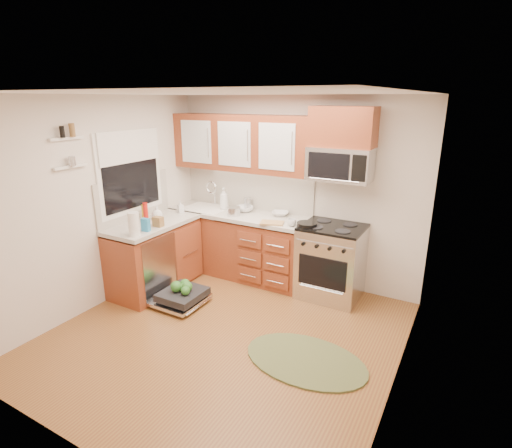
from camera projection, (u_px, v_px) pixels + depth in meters
The scene contains 38 objects.
floor at pixel (225, 335), 4.33m from camera, with size 3.50×3.50×0.00m, color brown.
ceiling at pixel (218, 93), 3.58m from camera, with size 3.50×3.50×0.00m, color white.
wall_back at pixel (294, 191), 5.41m from camera, with size 3.50×0.04×2.50m, color beige.
wall_front at pixel (66, 300), 2.50m from camera, with size 3.50×0.04×2.50m, color beige.
wall_left at pixel (100, 204), 4.77m from camera, with size 0.04×3.50×2.50m, color beige.
wall_right at pixel (407, 259), 3.14m from camera, with size 0.04×3.50×2.50m, color beige.
base_cabinet_back at pixel (238, 246), 5.75m from camera, with size 2.05×0.60×0.85m, color maroon.
base_cabinet_left at pixel (155, 258), 5.32m from camera, with size 0.60×1.25×0.85m, color maroon.
countertop_back at pixel (237, 214), 5.60m from camera, with size 2.07×0.64×0.05m, color #B8B3A8.
countertop_left at pixel (153, 224), 5.17m from camera, with size 0.64×1.27×0.05m, color #B8B3A8.
backsplash_back at pixel (247, 189), 5.75m from camera, with size 2.05×0.02×0.57m, color #B2AB9F.
backsplash_left at pixel (134, 198), 5.21m from camera, with size 0.02×1.25×0.57m, color #B2AB9F.
upper_cabinets at pixel (241, 143), 5.42m from camera, with size 2.05×0.35×0.75m, color maroon, non-canonical shape.
cabinet_over_mw at pixel (343, 127), 4.68m from camera, with size 0.76×0.35×0.47m, color maroon.
range at pixel (331, 262), 5.06m from camera, with size 0.76×0.64×0.95m, color silver, non-canonical shape.
microwave at pixel (340, 164), 4.79m from camera, with size 0.76×0.38×0.40m, color silver, non-canonical shape.
sink at pixel (206, 216), 5.86m from camera, with size 0.62×0.50×0.26m, color white, non-canonical shape.
dishwasher at pixel (180, 297), 4.95m from camera, with size 0.70×0.60×0.20m, color silver, non-canonical shape.
window at pixel (130, 173), 5.09m from camera, with size 0.03×1.05×1.05m, color white, non-canonical shape.
window_blind at pixel (129, 147), 4.98m from camera, with size 0.02×0.96×0.40m, color white.
shelf_upper at pixel (67, 138), 4.23m from camera, with size 0.04×0.40×0.03m, color white.
shelf_lower at pixel (71, 167), 4.32m from camera, with size 0.04×0.40×0.03m, color white.
rug at pixel (305, 360), 3.90m from camera, with size 1.23×0.80×0.02m, color #585F36, non-canonical shape.
skillet at pixel (307, 224), 4.91m from camera, with size 0.25×0.25×0.05m, color black.
stock_pot at pixel (234, 211), 5.45m from camera, with size 0.19×0.19×0.11m, color silver.
cutting_board at pixel (272, 223), 5.10m from camera, with size 0.30×0.19×0.02m, color #A8824D.
canister at pixel (248, 204), 5.71m from camera, with size 0.11×0.11×0.18m, color silver.
paper_towel_roll at pixel (134, 224), 4.62m from camera, with size 0.13×0.13×0.28m, color white.
mustard_bottle at pixel (144, 212), 5.25m from camera, with size 0.06×0.06×0.20m, color gold.
red_bottle at pixel (146, 212), 5.21m from camera, with size 0.06×0.06×0.24m, color #B6170F.
wooden_box at pixel (158, 222), 4.97m from camera, with size 0.12×0.09×0.12m, color brown.
blue_carton at pixel (146, 225), 4.79m from camera, with size 0.10×0.06×0.16m, color teal.
bowl_a at pixel (280, 214), 5.44m from camera, with size 0.23×0.23×0.06m, color #999999.
bowl_b at pixel (245, 209), 5.63m from camera, with size 0.24×0.24×0.08m, color #999999.
cup at pixel (292, 223), 4.99m from camera, with size 0.12×0.12×0.09m, color #999999.
soap_bottle_a at pixel (224, 199), 5.70m from camera, with size 0.12×0.12×0.31m, color #999999.
soap_bottle_b at pixel (180, 207), 5.56m from camera, with size 0.08×0.08×0.17m, color #999999.
soap_bottle_c at pixel (157, 213), 5.26m from camera, with size 0.14×0.14×0.18m, color #999999.
Camera 1 is at (2.14, -3.12, 2.46)m, focal length 28.00 mm.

